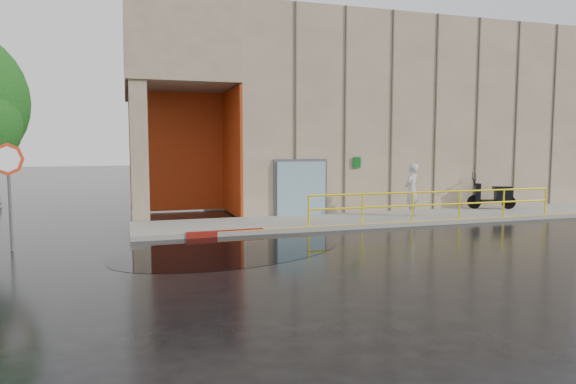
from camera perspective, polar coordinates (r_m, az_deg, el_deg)
name	(u,v)px	position (r m, az deg, el deg)	size (l,w,h in m)	color
ground	(366,249)	(13.94, 8.68, -6.31)	(120.00, 120.00, 0.00)	black
sidewalk	(409,217)	(19.72, 13.33, -2.77)	(20.00, 3.00, 0.15)	gray
building	(361,116)	(25.80, 8.16, 8.38)	(20.00, 10.17, 8.00)	gray
guardrail	(436,205)	(18.64, 16.16, -1.42)	(9.56, 0.06, 1.03)	yellow
person	(412,190)	(19.57, 13.57, 0.25)	(0.71, 0.46, 1.94)	silver
scooter	(492,188)	(22.71, 21.77, 0.41)	(1.97, 1.30, 1.49)	black
stop_sign	(8,173)	(15.16, -28.65, 1.83)	(0.72, 0.52, 2.84)	#5B5B5F
red_curb	(225,233)	(15.82, -6.96, -4.57)	(2.40, 0.18, 0.18)	maroon
puddle	(231,250)	(13.72, -6.32, -6.45)	(6.48, 3.99, 0.01)	black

